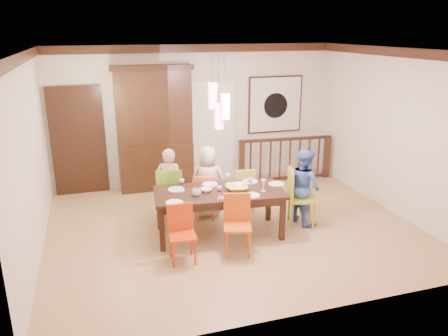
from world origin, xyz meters
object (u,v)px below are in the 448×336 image
object	(u,v)px
person_far_left	(170,185)
person_end_right	(304,186)
chair_far_left	(169,190)
chair_end_right	(302,194)
dining_table	(219,196)
balustrade	(285,158)
person_far_mid	(208,181)
china_hutch	(155,129)

from	to	relation	value
person_far_left	person_end_right	distance (m)	2.29
chair_far_left	person_end_right	bearing A→B (deg)	168.56
chair_far_left	chair_end_right	bearing A→B (deg)	165.44
dining_table	person_far_left	size ratio (longest dim) A/B	1.64
balustrade	person_far_mid	world-z (taller)	person_far_mid
chair_end_right	person_end_right	bearing A→B (deg)	-21.49
chair_far_left	china_hutch	xyz separation A→B (m)	(0.03, 1.69, 0.71)
chair_end_right	person_far_mid	xyz separation A→B (m)	(-1.41, 0.86, 0.07)
dining_table	person_end_right	distance (m)	1.52
china_hutch	person_far_mid	xyz separation A→B (m)	(0.66, -1.69, -0.63)
balustrade	person_end_right	world-z (taller)	person_end_right
dining_table	person_far_left	world-z (taller)	person_far_left
dining_table	person_far_left	bearing A→B (deg)	135.35
chair_end_right	person_far_mid	bearing A→B (deg)	75.71
china_hutch	balustrade	size ratio (longest dim) A/B	1.21
chair_far_left	chair_end_right	size ratio (longest dim) A/B	0.98
china_hutch	dining_table	bearing A→B (deg)	-75.87
person_far_mid	person_end_right	size ratio (longest dim) A/B	0.98
chair_far_left	person_far_left	size ratio (longest dim) A/B	0.75
person_end_right	person_far_mid	bearing A→B (deg)	51.56
chair_far_left	person_end_right	xyz separation A→B (m)	(2.18, -0.75, 0.10)
chair_end_right	person_end_right	distance (m)	0.16
chair_far_left	china_hutch	size ratio (longest dim) A/B	0.38
balustrade	person_far_mid	bearing A→B (deg)	-143.07
china_hutch	person_far_mid	world-z (taller)	china_hutch
person_end_right	chair_end_right	bearing A→B (deg)	129.90
dining_table	person_far_left	xyz separation A→B (m)	(-0.65, 0.80, -0.02)
person_far_left	person_far_mid	size ratio (longest dim) A/B	1.02
balustrade	person_end_right	distance (m)	2.19
person_far_mid	balustrade	bearing A→B (deg)	-129.69
chair_far_left	chair_end_right	distance (m)	2.27
chair_far_left	balustrade	bearing A→B (deg)	-146.69
dining_table	chair_far_left	world-z (taller)	chair_far_left
chair_end_right	person_far_left	size ratio (longest dim) A/B	0.76
person_far_mid	person_end_right	xyz separation A→B (m)	(1.49, -0.76, 0.02)
china_hutch	person_end_right	world-z (taller)	china_hutch
chair_far_left	china_hutch	bearing A→B (deg)	-83.56
dining_table	balustrade	xyz separation A→B (m)	(2.14, 2.15, -0.16)
dining_table	chair_end_right	world-z (taller)	chair_end_right
balustrade	person_far_mid	size ratio (longest dim) A/B	1.65
chair_far_left	person_far_left	bearing A→B (deg)	161.85
person_end_right	person_far_left	bearing A→B (deg)	59.50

